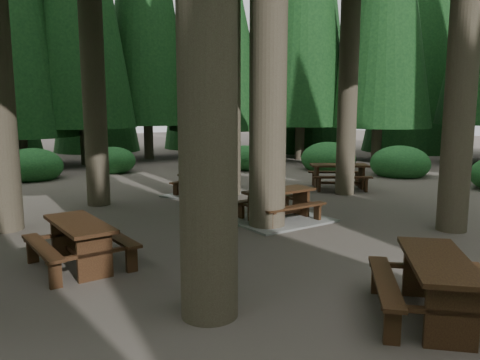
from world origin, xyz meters
TOP-DOWN VIEW (x-y plane):
  - ground at (0.00, 0.00)m, footprint 80.00×80.00m
  - picnic_table_a at (1.42, 0.48)m, footprint 2.32×1.93m
  - picnic_table_b at (-3.60, -0.06)m, footprint 1.51×1.87m
  - picnic_table_c at (1.71, 4.48)m, footprint 2.66×2.42m
  - picnic_table_d at (6.12, 2.81)m, footprint 2.48×2.40m
  - picnic_table_e at (-0.48, -4.86)m, footprint 2.48×2.47m
  - shrub_ring at (0.70, 0.75)m, footprint 23.86×24.64m

SIDE VIEW (x-z plane):
  - ground at x=0.00m, z-range 0.00..0.00m
  - picnic_table_c at x=1.71m, z-range -0.12..0.62m
  - picnic_table_a at x=1.42m, z-range -0.13..0.65m
  - shrub_ring at x=0.70m, z-range -0.35..1.15m
  - picnic_table_b at x=-3.60m, z-range 0.13..0.94m
  - picnic_table_d at x=6.12m, z-range 0.14..0.97m
  - picnic_table_e at x=-0.48m, z-range 0.14..0.98m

